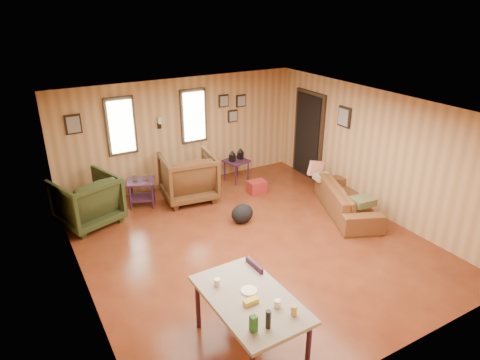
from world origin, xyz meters
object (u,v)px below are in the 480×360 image
object	(u,v)px
recliner_brown	(188,175)
end_table	(142,188)
dining_table	(250,303)
recliner_green	(86,198)
side_table	(236,159)
sofa	(348,195)

from	to	relation	value
recliner_brown	end_table	bearing A→B (deg)	-3.14
recliner_brown	dining_table	size ratio (longest dim) A/B	0.73
recliner_brown	end_table	world-z (taller)	recliner_brown
recliner_brown	dining_table	bearing A→B (deg)	83.58
recliner_green	side_table	xyz separation A→B (m)	(3.42, 0.39, 0.00)
side_table	dining_table	distance (m)	5.19
end_table	dining_table	xyz separation A→B (m)	(-0.10, -4.44, 0.31)
sofa	side_table	bearing A→B (deg)	47.35
recliner_green	end_table	world-z (taller)	recliner_green
recliner_brown	end_table	size ratio (longest dim) A/B	1.63
end_table	side_table	world-z (taller)	side_table
recliner_green	dining_table	xyz separation A→B (m)	(1.02, -4.20, 0.17)
end_table	dining_table	size ratio (longest dim) A/B	0.45
recliner_brown	recliner_green	size ratio (longest dim) A/B	1.05
end_table	dining_table	world-z (taller)	dining_table
sofa	recliner_green	size ratio (longest dim) A/B	1.88
recliner_brown	end_table	xyz separation A→B (m)	(-0.96, 0.18, -0.17)
dining_table	end_table	bearing A→B (deg)	87.49
recliner_brown	recliner_green	distance (m)	2.08
recliner_brown	recliner_green	bearing A→B (deg)	9.14
sofa	side_table	distance (m)	2.74
recliner_green	dining_table	distance (m)	4.33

